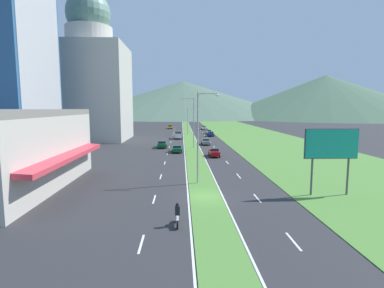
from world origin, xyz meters
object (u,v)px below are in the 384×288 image
(car_4, at_px, (177,148))
(pickup_truck_0, at_px, (178,135))
(motorcycle_rider, at_px, (177,216))
(street_lamp_near, at_px, (200,133))
(car_5, at_px, (209,132))
(car_1, at_px, (204,128))
(street_lamp_far, at_px, (189,120))
(car_0, at_px, (162,144))
(car_3, at_px, (211,134))
(billboard_roadside, at_px, (332,146))
(car_2, at_px, (170,127))
(car_7, at_px, (206,142))
(car_6, at_px, (214,152))
(street_lamp_mid, at_px, (192,120))

(car_4, xyz_separation_m, pickup_truck_0, (0.01, 26.16, 0.24))
(motorcycle_rider, bearing_deg, street_lamp_near, -11.05)
(car_5, bearing_deg, street_lamp_near, -6.18)
(car_1, height_order, car_5, car_1)
(street_lamp_far, relative_size, pickup_truck_0, 1.58)
(car_0, height_order, car_3, car_0)
(billboard_roadside, xyz_separation_m, car_4, (-15.92, 30.48, -4.33))
(car_1, xyz_separation_m, pickup_truck_0, (-9.87, -33.84, 0.21))
(street_lamp_far, height_order, car_2, street_lamp_far)
(street_lamp_far, distance_m, billboard_roadside, 68.55)
(pickup_truck_0, xyz_separation_m, motorcycle_rider, (0.49, -63.99, -0.24))
(car_3, distance_m, car_7, 21.08)
(car_2, bearing_deg, pickup_truck_0, -174.59)
(street_lamp_near, xyz_separation_m, car_6, (3.90, 19.67, -5.23))
(car_0, xyz_separation_m, car_4, (3.41, -6.94, -0.04))
(street_lamp_near, relative_size, car_3, 2.63)
(car_2, bearing_deg, car_3, -157.72)
(street_lamp_far, height_order, car_4, street_lamp_far)
(car_2, distance_m, pickup_truck_0, 40.36)
(billboard_roadside, bearing_deg, street_lamp_mid, 109.17)
(car_3, relative_size, car_6, 0.92)
(pickup_truck_0, bearing_deg, car_4, 179.98)
(street_lamp_near, xyz_separation_m, pickup_truck_0, (-2.97, 51.33, -5.03))
(car_4, distance_m, pickup_truck_0, 26.17)
(street_lamp_near, height_order, car_1, street_lamp_near)
(car_0, relative_size, car_1, 1.14)
(car_3, height_order, car_6, car_6)
(billboard_roadside, bearing_deg, street_lamp_far, 100.68)
(car_6, xyz_separation_m, car_7, (-0.16, 17.39, -0.03))
(street_lamp_near, relative_size, car_4, 2.24)
(street_lamp_mid, bearing_deg, car_3, 76.00)
(car_0, bearing_deg, street_lamp_mid, -99.09)
(car_1, xyz_separation_m, motorcycle_rider, (-9.38, -97.82, -0.03))
(street_lamp_mid, distance_m, car_5, 35.74)
(car_2, relative_size, car_7, 1.06)
(billboard_roadside, relative_size, car_1, 1.63)
(street_lamp_near, height_order, street_lamp_far, street_lamp_near)
(car_3, bearing_deg, car_5, 179.25)
(street_lamp_mid, xyz_separation_m, pickup_truck_0, (-3.28, 20.30, -5.24))
(billboard_roadside, relative_size, car_6, 1.55)
(billboard_roadside, bearing_deg, pickup_truck_0, 105.69)
(billboard_roadside, bearing_deg, car_4, 117.59)
(car_4, distance_m, car_5, 41.75)
(car_1, distance_m, car_2, 15.07)
(street_lamp_far, relative_size, car_7, 1.89)
(street_lamp_near, relative_size, car_5, 2.57)
(billboard_roadside, relative_size, car_5, 1.65)
(car_6, relative_size, pickup_truck_0, 0.82)
(car_1, bearing_deg, street_lamp_far, -16.06)
(car_0, bearing_deg, street_lamp_near, -168.74)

